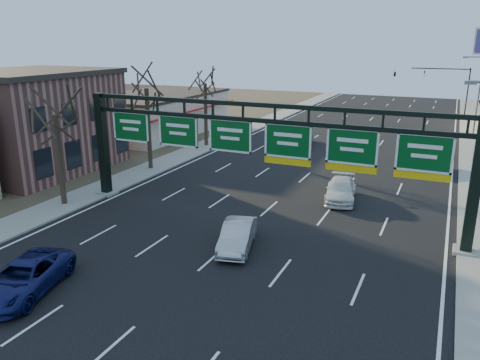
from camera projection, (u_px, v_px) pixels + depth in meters
The scene contains 17 objects.
ground at pixel (193, 276), 22.01m from camera, with size 160.00×160.00×0.00m, color black.
sidewalk_left at pixel (181, 156), 44.50m from camera, with size 3.00×120.00×0.12m, color gray.
dirt_strip_left at pixel (82, 145), 49.35m from camera, with size 21.00×120.00×0.06m, color #473D2B.
lane_markings at pixel (312, 171), 39.44m from camera, with size 21.60×120.00×0.01m, color white.
sign_gantry at pixel (261, 146), 27.59m from camera, with size 24.60×1.20×7.20m.
brick_block at pixel (33, 121), 38.93m from camera, with size 10.40×12.40×8.30m.
cream_strip at pixel (157, 113), 55.13m from camera, with size 10.90×18.40×4.70m.
tree_gantry at pixel (53, 98), 29.40m from camera, with size 3.60×3.60×8.48m.
tree_mid at pixel (146, 76), 37.90m from camera, with size 3.60×3.60×9.24m.
tree_far at pixel (205, 73), 46.72m from camera, with size 3.60×3.60×8.86m.
streetlight_far at pixel (478, 94), 50.47m from camera, with size 2.15×0.22×9.00m.
traffic_signal_mast at pixel (422, 78), 66.11m from camera, with size 10.16×0.54×7.00m.
car_blue_suv at pixel (24, 278), 20.33m from camera, with size 2.40×5.21×1.45m, color #121851.
car_silver_sedan at pixel (237, 236), 24.72m from camera, with size 1.51×4.34×1.43m, color #A8A9AD.
car_white_wagon at pixel (341, 190), 32.28m from camera, with size 1.95×4.80×1.39m, color white.
car_grey_far at pixel (435, 164), 39.15m from camera, with size 1.60×3.99×1.36m, color #44474A.
car_silver_distant at pixel (300, 138), 48.91m from camera, with size 1.74×4.99×1.64m, color #A3A3A8.
Camera 1 is at (10.22, -17.08, 10.65)m, focal length 35.00 mm.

